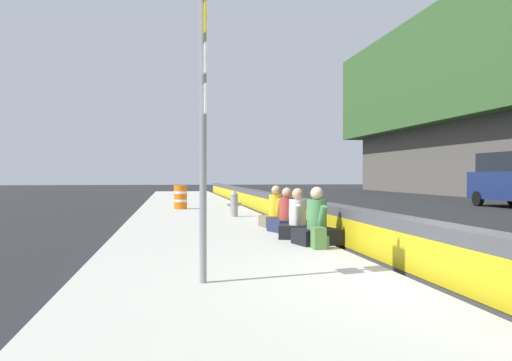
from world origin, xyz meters
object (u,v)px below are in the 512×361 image
route_sign_post (203,116)px  seated_person_rear (287,218)px  fire_hydrant (234,203)px  construction_barrel (180,197)px  seated_person_foreground (317,226)px  seated_person_middle (298,223)px  backpack (319,238)px  seated_person_far (276,214)px

route_sign_post → seated_person_rear: size_ratio=3.40×
route_sign_post → fire_hydrant: 11.05m
construction_barrel → seated_person_foreground: bearing=-168.1°
route_sign_post → construction_barrel: (15.16, 0.04, -1.61)m
seated_person_middle → backpack: seated_person_middle is taller
seated_person_foreground → construction_barrel: (11.67, 2.46, 0.13)m
seated_person_middle → seated_person_far: size_ratio=0.99×
fire_hydrant → seated_person_middle: size_ratio=0.82×
construction_barrel → seated_person_far: bearing=-163.4°
backpack → seated_person_middle: bearing=0.2°
seated_person_foreground → construction_barrel: bearing=11.9°
seated_person_far → backpack: (-4.39, 0.04, -0.15)m
construction_barrel → backpack: bearing=-169.3°
seated_person_rear → seated_person_far: 1.28m
backpack → fire_hydrant: bearing=4.7°
route_sign_post → construction_barrel: bearing=0.2°
fire_hydrant → seated_person_middle: bearing=-174.1°
seated_person_foreground → seated_person_rear: (2.44, 0.08, -0.02)m
fire_hydrant → seated_person_middle: 6.32m
route_sign_post → seated_person_far: route_sign_post is taller
seated_person_rear → route_sign_post: bearing=158.5°
seated_person_foreground → seated_person_middle: bearing=7.9°
fire_hydrant → construction_barrel: size_ratio=0.93×
seated_person_far → backpack: seated_person_far is taller
route_sign_post → seated_person_foreground: route_sign_post is taller
fire_hydrant → construction_barrel: (4.35, 1.67, 0.03)m
route_sign_post → backpack: 4.10m
seated_person_far → seated_person_rear: bearing=-179.2°
route_sign_post → seated_person_middle: bearing=-26.7°
fire_hydrant → seated_person_far: size_ratio=0.81×
seated_person_foreground → construction_barrel: 11.93m
route_sign_post → backpack: bearing=-38.9°
route_sign_post → construction_barrel: 15.25m
route_sign_post → seated_person_rear: route_sign_post is taller
fire_hydrant → seated_person_foreground: 7.36m
fire_hydrant → backpack: bearing=-175.3°
seated_person_middle → backpack: size_ratio=2.69×
route_sign_post → backpack: (2.82, -2.28, -1.90)m
fire_hydrant → seated_person_foreground: seated_person_foreground is taller
fire_hydrant → backpack: 8.02m
fire_hydrant → seated_person_far: seated_person_far is taller
fire_hydrant → construction_barrel: 4.66m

